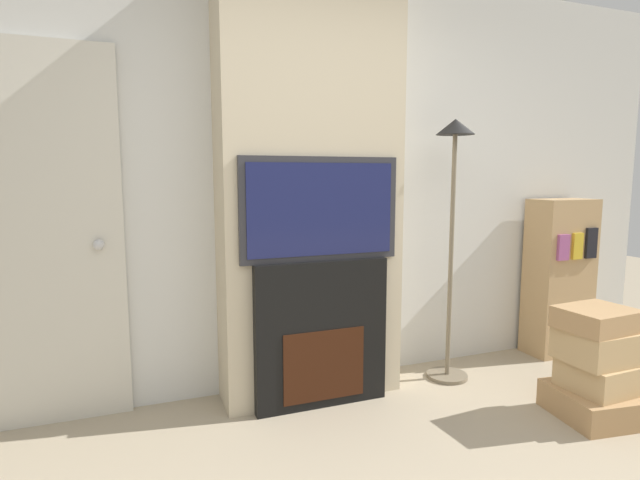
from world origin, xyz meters
name	(u,v)px	position (x,y,z in m)	size (l,w,h in m)	color
wall_back	(299,181)	(0.00, 2.03, 1.35)	(6.00, 0.06, 2.70)	silver
chimney_breast	(310,181)	(0.00, 1.83, 1.35)	(1.11, 0.34, 2.70)	beige
fireplace	(320,334)	(0.00, 1.65, 0.44)	(0.82, 0.15, 0.89)	black
television	(320,209)	(0.00, 1.65, 1.19)	(0.96, 0.07, 0.61)	#2D2D33
floor_lamp	(453,199)	(0.96, 1.71, 1.23)	(0.28, 0.28, 1.75)	#726651
box_stack	(599,369)	(1.44, 0.94, 0.28)	(0.54, 0.50, 0.64)	tan
bookshelf	(559,277)	(2.06, 1.83, 0.61)	(0.48, 0.30, 1.21)	tan
entry_door	(35,239)	(-1.52, 1.97, 1.05)	(0.90, 0.09, 2.09)	beige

